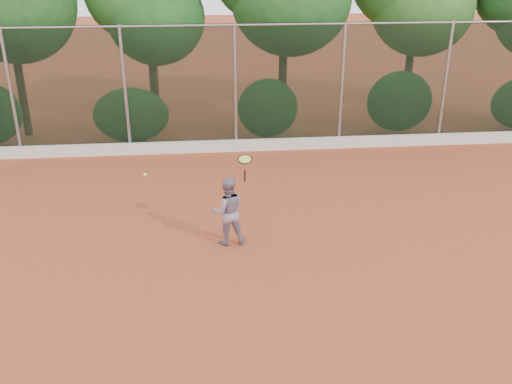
{
  "coord_description": "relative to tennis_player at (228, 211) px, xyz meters",
  "views": [
    {
      "loc": [
        -0.91,
        -8.54,
        5.46
      ],
      "look_at": [
        0.0,
        1.0,
        1.25
      ],
      "focal_mm": 40.0,
      "sensor_mm": 36.0,
      "label": 1
    }
  ],
  "objects": [
    {
      "name": "tennis_ball_in_flight",
      "position": [
        -1.45,
        -0.59,
        1.04
      ],
      "size": [
        0.07,
        0.07,
        0.07
      ],
      "color": "#CEE935",
      "rests_on": "ground"
    },
    {
      "name": "tennis_player",
      "position": [
        0.0,
        0.0,
        0.0
      ],
      "size": [
        0.72,
        0.59,
        1.38
      ],
      "primitive_type": "imported",
      "rotation": [
        0.0,
        0.0,
        3.25
      ],
      "color": "gray",
      "rests_on": "ground"
    },
    {
      "name": "chainlink_fence",
      "position": [
        0.51,
        5.59,
        1.17
      ],
      "size": [
        24.09,
        0.09,
        3.5
      ],
      "color": "black",
      "rests_on": "ground"
    },
    {
      "name": "ground",
      "position": [
        0.51,
        -1.41,
        -0.69
      ],
      "size": [
        80.0,
        80.0,
        0.0
      ],
      "primitive_type": "plane",
      "color": "#A24326",
      "rests_on": "ground"
    },
    {
      "name": "concrete_curb",
      "position": [
        0.51,
        5.41,
        -0.54
      ],
      "size": [
        24.0,
        0.2,
        0.3
      ],
      "primitive_type": "cube",
      "color": "silver",
      "rests_on": "ground"
    },
    {
      "name": "tennis_racket",
      "position": [
        0.34,
        -0.05,
        1.03
      ],
      "size": [
        0.29,
        0.29,
        0.55
      ],
      "color": "black",
      "rests_on": "ground"
    }
  ]
}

